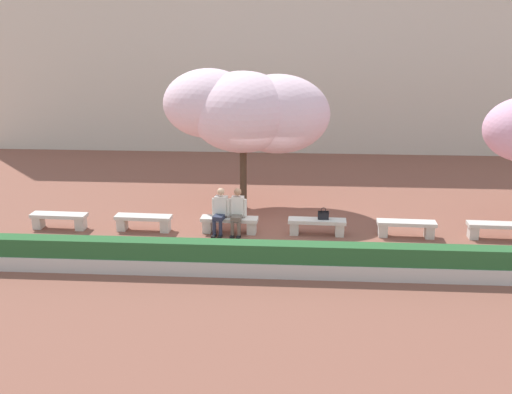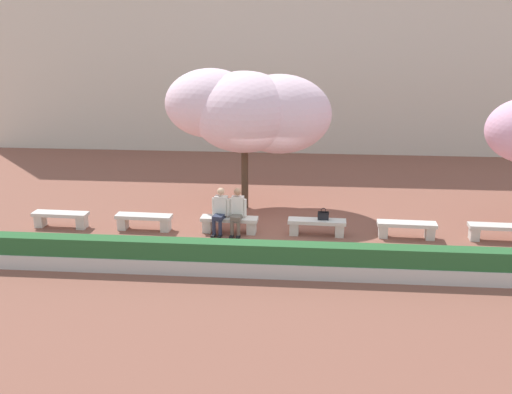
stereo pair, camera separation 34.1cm
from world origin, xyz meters
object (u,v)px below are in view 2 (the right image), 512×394
(person_seated_left, at_px, (220,209))
(stone_bench_far_east, at_px, (499,230))
(stone_bench_center, at_px, (229,222))
(stone_bench_east_end, at_px, (407,228))
(stone_bench_near_west, at_px, (144,220))
(stone_bench_near_east, at_px, (317,225))
(stone_bench_west_end, at_px, (61,217))
(handbag, at_px, (323,215))
(cherry_tree_main, at_px, (248,110))
(person_seated_right, at_px, (237,210))

(person_seated_left, bearing_deg, stone_bench_far_east, 0.40)
(stone_bench_center, height_order, stone_bench_east_end, same)
(stone_bench_near_west, distance_m, stone_bench_near_east, 4.88)
(stone_bench_west_end, xyz_separation_m, handbag, (7.49, 0.03, 0.28))
(stone_bench_west_end, distance_m, stone_bench_center, 4.88)
(stone_bench_near_east, relative_size, stone_bench_east_end, 1.00)
(stone_bench_east_end, relative_size, handbag, 4.74)
(stone_bench_near_east, height_order, cherry_tree_main, cherry_tree_main)
(stone_bench_west_end, height_order, handbag, handbag)
(stone_bench_near_west, bearing_deg, stone_bench_far_east, 0.00)
(stone_bench_center, bearing_deg, stone_bench_near_west, -180.00)
(stone_bench_far_east, bearing_deg, stone_bench_east_end, 180.00)
(stone_bench_west_end, distance_m, stone_bench_far_east, 12.21)
(cherry_tree_main, bearing_deg, stone_bench_west_end, -154.67)
(stone_bench_near_east, distance_m, cherry_tree_main, 4.29)
(person_seated_left, xyz_separation_m, cherry_tree_main, (0.52, 2.49, 2.38))
(person_seated_right, xyz_separation_m, handbag, (2.38, 0.08, -0.12))
(stone_bench_near_east, height_order, person_seated_left, person_seated_left)
(stone_bench_near_west, bearing_deg, stone_bench_west_end, 180.00)
(stone_bench_west_end, xyz_separation_m, stone_bench_near_west, (2.44, 0.00, 0.00))
(stone_bench_west_end, xyz_separation_m, person_seated_left, (4.64, -0.05, 0.40))
(stone_bench_near_west, distance_m, person_seated_left, 2.23)
(stone_bench_west_end, relative_size, cherry_tree_main, 0.31)
(stone_bench_center, height_order, handbag, handbag)
(stone_bench_near_east, xyz_separation_m, person_seated_left, (-2.69, -0.05, 0.40))
(person_seated_right, distance_m, handbag, 2.38)
(stone_bench_center, distance_m, person_seated_right, 0.47)
(person_seated_right, bearing_deg, stone_bench_east_end, 0.66)
(stone_bench_near_west, xyz_separation_m, stone_bench_east_end, (7.33, 0.00, 0.00))
(stone_bench_near_west, relative_size, stone_bench_far_east, 1.00)
(handbag, bearing_deg, person_seated_right, -178.03)
(stone_bench_near_east, bearing_deg, stone_bench_center, 180.00)
(cherry_tree_main, bearing_deg, handbag, -45.93)
(stone_bench_east_end, bearing_deg, stone_bench_near_east, -180.00)
(stone_bench_east_end, height_order, stone_bench_far_east, same)
(stone_bench_near_west, bearing_deg, handbag, 0.32)
(handbag, bearing_deg, stone_bench_center, -179.38)
(stone_bench_near_west, xyz_separation_m, stone_bench_far_east, (9.77, 0.00, 0.00))
(person_seated_right, bearing_deg, stone_bench_center, 166.90)
(stone_bench_far_east, relative_size, person_seated_right, 1.25)
(stone_bench_east_end, height_order, handbag, handbag)
(stone_bench_west_end, height_order, stone_bench_far_east, same)
(handbag, bearing_deg, person_seated_left, -178.37)
(stone_bench_near_east, distance_m, person_seated_left, 2.72)
(stone_bench_east_end, bearing_deg, stone_bench_far_east, -0.00)
(cherry_tree_main, bearing_deg, stone_bench_far_east, -19.10)
(person_seated_left, bearing_deg, handbag, 1.63)
(stone_bench_west_end, relative_size, person_seated_left, 1.25)
(stone_bench_near_east, distance_m, handbag, 0.33)
(stone_bench_east_end, relative_size, cherry_tree_main, 0.31)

